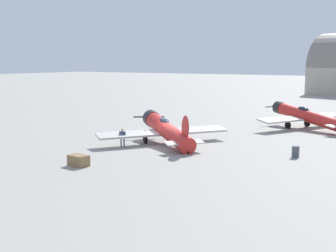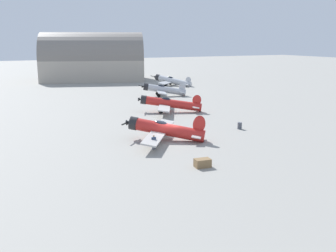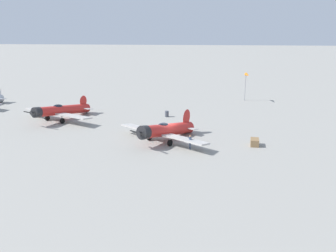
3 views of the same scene
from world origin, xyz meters
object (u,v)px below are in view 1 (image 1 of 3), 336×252
Objects in this scene: ground_crew_mechanic at (122,136)px; equipment_crate at (79,160)px; airplane_foreground at (166,130)px; airplane_mid_apron at (306,116)px; fuel_drum at (296,152)px.

equipment_crate is (1.80, -7.63, -0.58)m from ground_crew_mechanic.
airplane_foreground reaches higher than equipment_crate.
airplane_foreground is 6.98× the size of ground_crew_mechanic.
airplane_foreground is 4.14m from ground_crew_mechanic.
ground_crew_mechanic is at bearing 84.12° from airplane_foreground.
airplane_mid_apron is at bearing -42.17° from ground_crew_mechanic.
airplane_foreground reaches higher than ground_crew_mechanic.
airplane_foreground is 7.04× the size of equipment_crate.
fuel_drum is at bearing 129.09° from airplane_mid_apron.
equipment_crate is at bearing -178.73° from ground_crew_mechanic.
fuel_drum is (3.30, -15.59, -1.03)m from airplane_mid_apron.
airplane_mid_apron reaches higher than ground_crew_mechanic.
airplane_foreground is at bearing -53.25° from ground_crew_mechanic.
equipment_crate is (-0.91, -10.72, -0.96)m from airplane_foreground.
ground_crew_mechanic is (-11.33, -19.51, -0.49)m from airplane_mid_apron.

